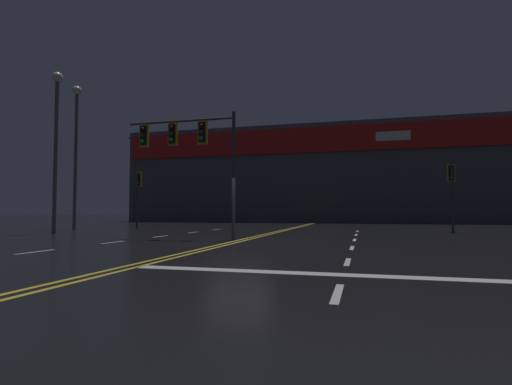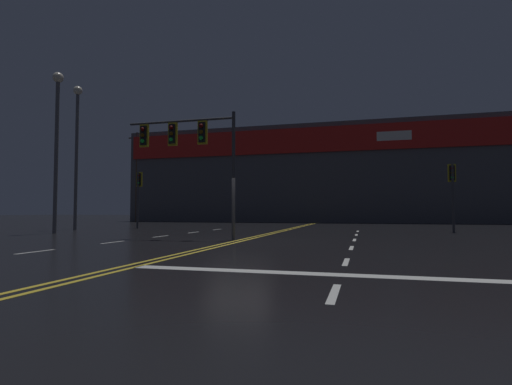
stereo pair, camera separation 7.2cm
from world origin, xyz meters
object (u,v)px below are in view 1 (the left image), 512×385
Objects in this scene: traffic_signal_corner_northwest at (138,187)px; streetlight_far_right at (76,137)px; traffic_signal_median at (186,141)px; streetlight_far_median at (56,128)px; traffic_signal_corner_northeast at (452,182)px.

streetlight_far_right is at bearing -134.41° from traffic_signal_corner_northwest.
traffic_signal_median is 0.61× the size of streetlight_far_median.
streetlight_far_median is (1.81, -3.71, -0.30)m from streetlight_far_right.
traffic_signal_corner_northeast is at bearing 18.25° from streetlight_far_median.
traffic_signal_corner_northwest is 19.56m from traffic_signal_corner_northeast.
traffic_signal_corner_northeast is 0.44× the size of streetlight_far_median.
traffic_signal_corner_northwest is 0.44× the size of streetlight_far_median.
traffic_signal_median is 14.97m from traffic_signal_corner_northeast.
traffic_signal_corner_northwest is 1.01× the size of traffic_signal_corner_northeast.
traffic_signal_corner_northeast is 22.72m from streetlight_far_right.
traffic_signal_corner_northeast is at bearing 7.80° from streetlight_far_right.
traffic_signal_median is at bearing -14.12° from streetlight_far_median.
traffic_signal_corner_northwest is (-7.60, 8.66, -1.29)m from traffic_signal_median.
streetlight_far_median reaches higher than traffic_signal_corner_northwest.
traffic_signal_median reaches higher than traffic_signal_corner_northwest.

